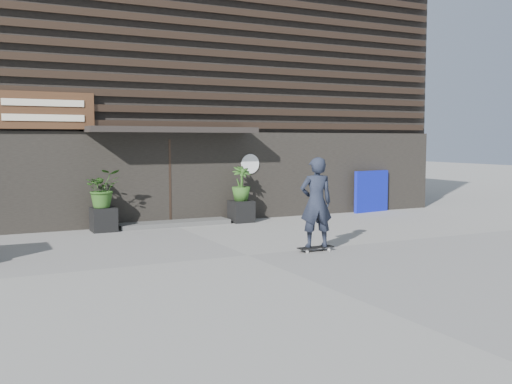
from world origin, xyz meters
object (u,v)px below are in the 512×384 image
planter_pot_right (241,211)px  blue_tarp (371,191)px  skateboarder (316,203)px  planter_pot_left (104,219)px

planter_pot_right → blue_tarp: blue_tarp is taller
planter_pot_right → blue_tarp: (4.70, 0.30, 0.36)m
skateboarder → blue_tarp: bearing=43.7°
planter_pot_right → planter_pot_left: bearing=180.0°
planter_pot_left → skateboarder: size_ratio=0.31×
planter_pot_left → planter_pot_right: (3.80, 0.00, 0.00)m
skateboarder → planter_pot_left: bearing=125.6°
planter_pot_left → blue_tarp: (8.50, 0.30, 0.36)m
planter_pot_left → planter_pot_right: size_ratio=1.00×
planter_pot_left → skateboarder: (3.33, -4.65, 0.71)m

